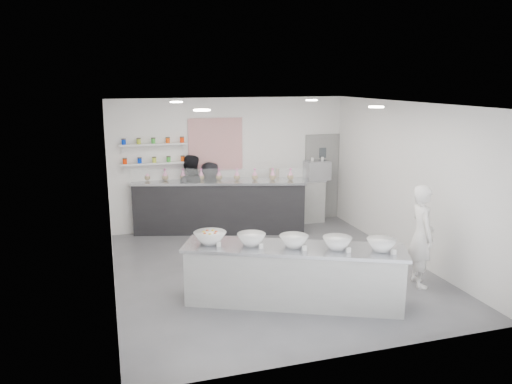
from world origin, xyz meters
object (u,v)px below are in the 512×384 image
(prep_counter, at_px, (293,275))
(espresso_ledge, at_px, (296,202))
(staff_right, at_px, (211,196))
(staff_left, at_px, (190,193))
(woman_prep, at_px, (422,236))
(espresso_machine, at_px, (317,170))
(back_bar, at_px, (220,206))

(prep_counter, height_order, espresso_ledge, espresso_ledge)
(prep_counter, bearing_deg, staff_right, 119.94)
(espresso_ledge, distance_m, staff_left, 2.56)
(espresso_ledge, relative_size, staff_right, 0.88)
(espresso_ledge, relative_size, woman_prep, 0.81)
(staff_left, distance_m, staff_right, 0.47)
(staff_right, bearing_deg, staff_left, -16.74)
(espresso_machine, xyz_separation_m, staff_right, (-2.61, 0.07, -0.47))
(espresso_ledge, height_order, woman_prep, woman_prep)
(espresso_ledge, bearing_deg, back_bar, -174.61)
(prep_counter, distance_m, back_bar, 3.98)
(woman_prep, bearing_deg, staff_left, 51.20)
(staff_left, bearing_deg, back_bar, 173.74)
(staff_right, bearing_deg, espresso_machine, 161.75)
(espresso_ledge, height_order, staff_right, staff_right)
(prep_counter, distance_m, espresso_machine, 4.77)
(back_bar, bearing_deg, staff_left, 173.66)
(back_bar, height_order, staff_right, staff_right)
(woman_prep, bearing_deg, espresso_machine, 15.35)
(prep_counter, xyz_separation_m, staff_right, (-0.41, 4.22, 0.33))
(espresso_ledge, xyz_separation_m, staff_left, (-2.53, 0.07, 0.36))
(back_bar, relative_size, woman_prep, 2.23)
(espresso_machine, distance_m, staff_left, 3.10)
(woman_prep, height_order, staff_right, woman_prep)
(espresso_ledge, bearing_deg, prep_counter, -111.72)
(staff_right, bearing_deg, back_bar, 104.18)
(prep_counter, relative_size, woman_prep, 1.95)
(espresso_machine, height_order, staff_left, staff_left)
(back_bar, height_order, woman_prep, woman_prep)
(woman_prep, distance_m, staff_left, 5.25)
(espresso_ledge, distance_m, espresso_machine, 0.92)
(woman_prep, relative_size, staff_right, 1.10)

